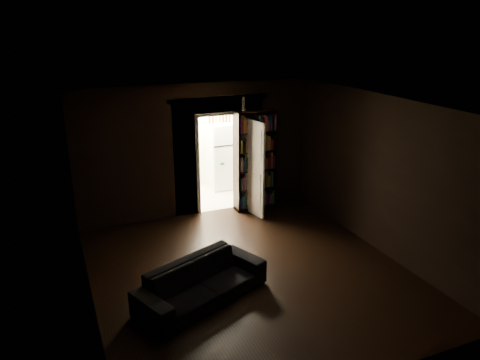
% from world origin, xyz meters
% --- Properties ---
extents(ground, '(5.50, 5.50, 0.00)m').
position_xyz_m(ground, '(0.00, 0.00, 0.00)').
color(ground, black).
rests_on(ground, ground).
extents(room_walls, '(5.02, 5.61, 2.84)m').
position_xyz_m(room_walls, '(-0.01, 1.07, 1.68)').
color(room_walls, black).
rests_on(room_walls, ground).
extents(kitchen_alcove, '(2.20, 1.80, 2.60)m').
position_xyz_m(kitchen_alcove, '(0.50, 3.87, 1.21)').
color(kitchen_alcove, beige).
rests_on(kitchen_alcove, ground).
extents(sofa, '(2.22, 1.60, 0.78)m').
position_xyz_m(sofa, '(-0.98, -0.45, 0.39)').
color(sofa, black).
rests_on(sofa, ground).
extents(bookshelf, '(0.93, 0.40, 2.20)m').
position_xyz_m(bookshelf, '(1.25, 2.55, 1.10)').
color(bookshelf, black).
rests_on(bookshelf, ground).
extents(refrigerator, '(0.88, 0.84, 1.65)m').
position_xyz_m(refrigerator, '(1.10, 4.11, 0.82)').
color(refrigerator, white).
rests_on(refrigerator, ground).
extents(door, '(0.24, 0.84, 2.05)m').
position_xyz_m(door, '(1.06, 2.32, 1.02)').
color(door, white).
rests_on(door, ground).
extents(figurine, '(0.11, 0.11, 0.27)m').
position_xyz_m(figurine, '(1.00, 2.60, 2.34)').
color(figurine, silver).
rests_on(figurine, bookshelf).
extents(bottles, '(0.57, 0.17, 0.23)m').
position_xyz_m(bottles, '(1.00, 4.05, 1.77)').
color(bottles, black).
rests_on(bottles, refrigerator).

